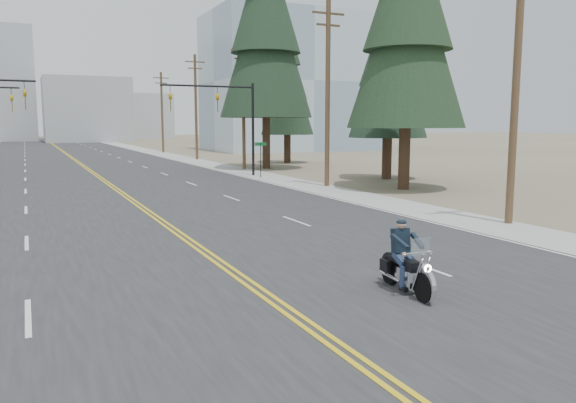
{
  "coord_description": "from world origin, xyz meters",
  "views": [
    {
      "loc": [
        -4.84,
        -8.3,
        3.96
      ],
      "look_at": [
        2.36,
        7.15,
        1.6
      ],
      "focal_mm": 35.0,
      "sensor_mm": 36.0,
      "label": 1
    }
  ],
  "objects": [
    {
      "name": "utility_pole_a",
      "position": [
        12.5,
        8.0,
        5.73
      ],
      "size": [
        2.2,
        0.3,
        11.0
      ],
      "color": "brown",
      "rests_on": "ground"
    },
    {
      "name": "motorcyclist",
      "position": [
        3.11,
        2.15,
        0.86
      ],
      "size": [
        1.2,
        2.3,
        1.72
      ],
      "primitive_type": null,
      "rotation": [
        0.0,
        0.0,
        3.02
      ],
      "color": "black",
      "rests_on": "ground"
    },
    {
      "name": "utility_pole_e",
      "position": [
        12.5,
        70.0,
        5.73
      ],
      "size": [
        2.2,
        0.3,
        11.0
      ],
      "color": "brown",
      "rests_on": "ground"
    },
    {
      "name": "road",
      "position": [
        0.0,
        70.0,
        0.01
      ],
      "size": [
        20.0,
        200.0,
        0.01
      ],
      "primitive_type": "cube",
      "color": "#303033",
      "rests_on": "ground"
    },
    {
      "name": "ground_plane",
      "position": [
        0.0,
        0.0,
        0.0
      ],
      "size": [
        400.0,
        400.0,
        0.0
      ],
      "primitive_type": "plane",
      "color": "#776D56",
      "rests_on": "ground"
    },
    {
      "name": "sidewalk_right",
      "position": [
        11.5,
        70.0,
        0.01
      ],
      "size": [
        3.0,
        200.0,
        0.01
      ],
      "primitive_type": "cube",
      "color": "#A5A5A0",
      "rests_on": "ground"
    },
    {
      "name": "glass_building",
      "position": [
        32.0,
        70.0,
        10.0
      ],
      "size": [
        24.0,
        16.0,
        20.0
      ],
      "primitive_type": "cube",
      "color": "#9EB5CC",
      "rests_on": "ground"
    },
    {
      "name": "haze_bldg_c",
      "position": [
        40.0,
        110.0,
        9.0
      ],
      "size": [
        16.0,
        12.0,
        18.0
      ],
      "primitive_type": "cube",
      "color": "#B7BCC6",
      "rests_on": "ground"
    },
    {
      "name": "utility_pole_c",
      "position": [
        12.5,
        38.0,
        5.73
      ],
      "size": [
        2.2,
        0.3,
        11.0
      ],
      "color": "brown",
      "rests_on": "ground"
    },
    {
      "name": "conifer_far",
      "position": [
        19.53,
        44.11,
        8.3
      ],
      "size": [
        5.4,
        5.4,
        14.47
      ],
      "rotation": [
        0.0,
        0.0,
        -0.06
      ],
      "color": "#382619",
      "rests_on": "ground"
    },
    {
      "name": "traffic_mast_right",
      "position": [
        8.98,
        32.0,
        4.94
      ],
      "size": [
        7.1,
        0.26,
        7.0
      ],
      "color": "black",
      "rests_on": "ground"
    },
    {
      "name": "conifer_mid",
      "position": [
        18.8,
        25.47,
        8.59
      ],
      "size": [
        5.61,
        5.61,
        14.97
      ],
      "rotation": [
        0.0,
        0.0,
        0.05
      ],
      "color": "#382619",
      "rests_on": "ground"
    },
    {
      "name": "conifer_tall",
      "position": [
        14.65,
        38.07,
        13.0
      ],
      "size": [
        8.15,
        8.15,
        22.64
      ],
      "rotation": [
        0.0,
        0.0,
        -0.27
      ],
      "color": "#382619",
      "rests_on": "ground"
    },
    {
      "name": "utility_pole_d",
      "position": [
        12.5,
        53.0,
        5.98
      ],
      "size": [
        2.2,
        0.3,
        11.5
      ],
      "color": "brown",
      "rests_on": "ground"
    },
    {
      "name": "utility_pole_b",
      "position": [
        12.5,
        23.0,
        5.98
      ],
      "size": [
        2.2,
        0.3,
        11.5
      ],
      "color": "brown",
      "rests_on": "ground"
    },
    {
      "name": "conifer_near",
      "position": [
        16.02,
        19.68,
        10.7
      ],
      "size": [
        7.04,
        7.04,
        18.63
      ],
      "rotation": [
        0.0,
        0.0,
        -0.19
      ],
      "color": "#382619",
      "rests_on": "ground"
    },
    {
      "name": "haze_bldg_b",
      "position": [
        8.0,
        125.0,
        7.0
      ],
      "size": [
        18.0,
        14.0,
        14.0
      ],
      "primitive_type": "cube",
      "color": "#ADB2B7",
      "rests_on": "ground"
    },
    {
      "name": "haze_bldg_e",
      "position": [
        25.0,
        150.0,
        6.0
      ],
      "size": [
        14.0,
        14.0,
        12.0
      ],
      "primitive_type": "cube",
      "color": "#B7BCC6",
      "rests_on": "ground"
    },
    {
      "name": "street_sign",
      "position": [
        10.8,
        30.0,
        1.8
      ],
      "size": [
        0.9,
        0.06,
        2.62
      ],
      "color": "black",
      "rests_on": "ground"
    }
  ]
}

